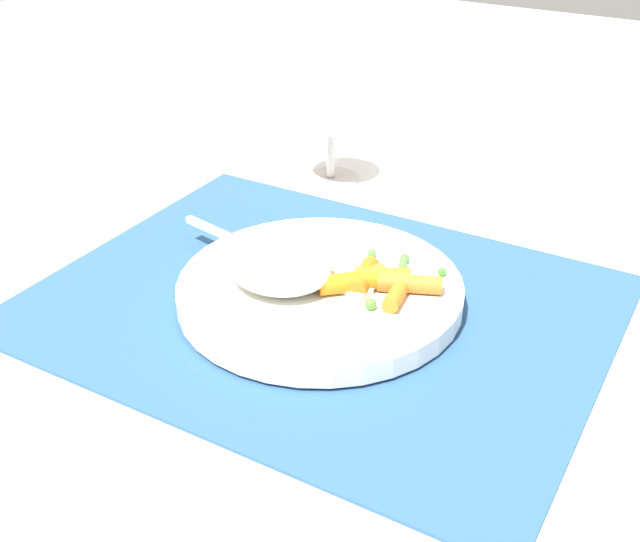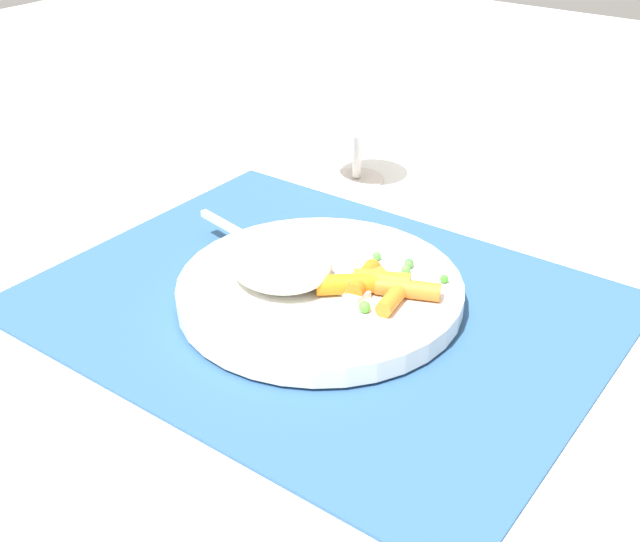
# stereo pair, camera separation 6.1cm
# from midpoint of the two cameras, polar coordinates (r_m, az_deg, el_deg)

# --- Properties ---
(ground_plane) EXTENTS (2.40, 2.40, 0.00)m
(ground_plane) POSITION_cam_midpoint_polar(r_m,az_deg,el_deg) (0.66, -2.62, -2.57)
(ground_plane) COLOR white
(placemat) EXTENTS (0.46, 0.36, 0.01)m
(placemat) POSITION_cam_midpoint_polar(r_m,az_deg,el_deg) (0.66, -2.63, -2.35)
(placemat) COLOR #2D5684
(placemat) RESTS_ON ground_plane
(plate) EXTENTS (0.24, 0.24, 0.02)m
(plate) POSITION_cam_midpoint_polar(r_m,az_deg,el_deg) (0.66, -2.65, -1.49)
(plate) COLOR white
(plate) RESTS_ON placemat
(rice_mound) EXTENTS (0.09, 0.08, 0.03)m
(rice_mound) POSITION_cam_midpoint_polar(r_m,az_deg,el_deg) (0.64, -5.58, 0.21)
(rice_mound) COLOR beige
(rice_mound) RESTS_ON plate
(carrot_portion) EXTENTS (0.09, 0.06, 0.02)m
(carrot_portion) POSITION_cam_midpoint_polar(r_m,az_deg,el_deg) (0.64, 1.39, -0.85)
(carrot_portion) COLOR orange
(carrot_portion) RESTS_ON plate
(pea_scatter) EXTENTS (0.07, 0.09, 0.01)m
(pea_scatter) POSITION_cam_midpoint_polar(r_m,az_deg,el_deg) (0.65, 2.43, -0.41)
(pea_scatter) COLOR green
(pea_scatter) RESTS_ON plate
(fork) EXTENTS (0.21, 0.05, 0.01)m
(fork) POSITION_cam_midpoint_polar(r_m,az_deg,el_deg) (0.67, -4.96, 0.47)
(fork) COLOR silver
(fork) RESTS_ON plate
(wine_glass) EXTENTS (0.08, 0.08, 0.15)m
(wine_glass) POSITION_cam_midpoint_polar(r_m,az_deg,el_deg) (0.86, -1.23, 12.84)
(wine_glass) COLOR silver
(wine_glass) RESTS_ON ground_plane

